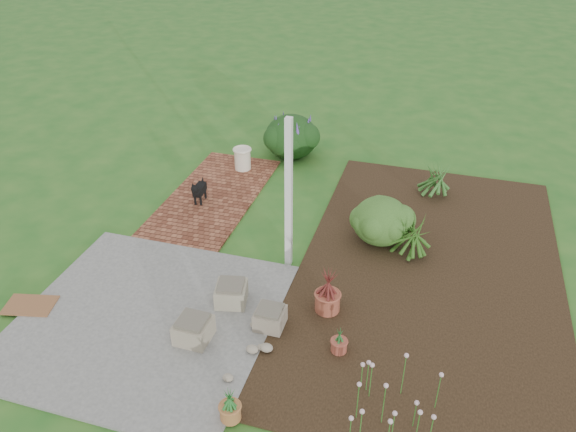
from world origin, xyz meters
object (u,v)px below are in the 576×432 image
(cream_ceramic_urn, at_px, (243,159))
(evergreen_shrub, at_px, (381,220))
(black_dog, at_px, (199,190))
(stone_trough_near, at_px, (194,330))

(cream_ceramic_urn, xyz_separation_m, evergreen_shrub, (3.16, -1.81, 0.17))
(black_dog, relative_size, evergreen_shrub, 0.56)
(stone_trough_near, height_order, cream_ceramic_urn, cream_ceramic_urn)
(stone_trough_near, xyz_separation_m, cream_ceramic_urn, (-1.13, 4.88, 0.08))
(stone_trough_near, relative_size, cream_ceramic_urn, 0.99)
(black_dog, distance_m, evergreen_shrub, 3.45)
(black_dog, bearing_deg, cream_ceramic_urn, 75.23)
(cream_ceramic_urn, distance_m, evergreen_shrub, 3.64)
(cream_ceramic_urn, bearing_deg, black_dog, -100.48)
(black_dog, bearing_deg, evergreen_shrub, -8.66)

